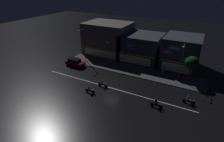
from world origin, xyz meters
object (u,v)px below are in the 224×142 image
parked_car_near_kerb (75,62)px  motorcycle_trailing_far (189,100)px  streetlamp_mid (182,60)px  motorcycle_lead (156,104)px  traffic_cone (156,84)px  pedestrian_on_sidewalk (163,71)px  streetlamp_west (83,43)px  motorcycle_following (103,84)px  motorcycle_opposite_lane (90,90)px

parked_car_near_kerb → motorcycle_trailing_far: parked_car_near_kerb is taller
streetlamp_mid → motorcycle_lead: (-1.49, -9.87, -3.67)m
traffic_cone → streetlamp_mid: bearing=48.7°
streetlamp_mid → motorcycle_lead: bearing=-98.6°
pedestrian_on_sidewalk → parked_car_near_kerb: pedestrian_on_sidewalk is taller
streetlamp_west → motorcycle_following: (9.61, -7.93, -3.89)m
streetlamp_west → motorcycle_opposite_lane: streetlamp_west is taller
motorcycle_opposite_lane → streetlamp_mid: bearing=-143.1°
pedestrian_on_sidewalk → motorcycle_lead: pedestrian_on_sidewalk is taller
pedestrian_on_sidewalk → traffic_cone: pedestrian_on_sidewalk is taller
pedestrian_on_sidewalk → motorcycle_lead: 10.64m
streetlamp_mid → parked_car_near_kerb: (-21.39, -3.79, -3.43)m
motorcycle_lead → traffic_cone: (-1.74, 6.19, -0.36)m
motorcycle_following → motorcycle_opposite_lane: 2.82m
streetlamp_west → streetlamp_mid: 21.05m
streetlamp_west → motorcycle_lead: size_ratio=3.94×
motorcycle_following → motorcycle_trailing_far: (14.02, 1.96, 0.00)m
parked_car_near_kerb → motorcycle_trailing_far: (23.98, -2.86, -0.24)m
parked_car_near_kerb → motorcycle_following: parked_car_near_kerb is taller
streetlamp_west → motorcycle_opposite_lane: bearing=-50.6°
pedestrian_on_sidewalk → motorcycle_following: size_ratio=0.99×
motorcycle_opposite_lane → streetlamp_west: bearing=-56.2°
parked_car_near_kerb → motorcycle_opposite_lane: 11.75m
streetlamp_mid → motorcycle_opposite_lane: 17.11m
streetlamp_west → motorcycle_lead: streetlamp_west is taller
motorcycle_lead → motorcycle_following: 10.02m
motorcycle_lead → motorcycle_opposite_lane: (-10.84, -1.41, 0.00)m
streetlamp_west → motorcycle_following: 13.06m
streetlamp_mid → motorcycle_trailing_far: 8.03m
streetlamp_west → motorcycle_trailing_far: size_ratio=3.94×
streetlamp_mid → motorcycle_opposite_lane: (-12.33, -11.28, -3.67)m
motorcycle_lead → motorcycle_trailing_far: size_ratio=1.00×
parked_car_near_kerb → traffic_cone: 18.16m
streetlamp_mid → pedestrian_on_sidewalk: 4.56m
streetlamp_mid → pedestrian_on_sidewalk: streetlamp_mid is taller
motorcycle_lead → pedestrian_on_sidewalk: bearing=-81.8°
parked_car_near_kerb → motorcycle_lead: 20.80m
motorcycle_opposite_lane → traffic_cone: motorcycle_opposite_lane is taller
streetlamp_west → streetlamp_mid: (21.04, 0.68, -0.23)m
motorcycle_lead → motorcycle_opposite_lane: 10.93m
motorcycle_lead → motorcycle_opposite_lane: same height
streetlamp_mid → traffic_cone: (-3.24, -3.69, -4.02)m
motorcycle_following → traffic_cone: motorcycle_following is taller
pedestrian_on_sidewalk → motorcycle_opposite_lane: (-9.25, -11.92, -0.38)m
streetlamp_west → motorcycle_lead: (19.54, -9.20, -3.89)m
streetlamp_mid → motorcycle_following: bearing=-143.0°
motorcycle_following → parked_car_near_kerb: bearing=-29.0°
motorcycle_following → traffic_cone: (8.19, 4.92, -0.36)m
streetlamp_mid → motorcycle_trailing_far: streetlamp_mid is taller
parked_car_near_kerb → traffic_cone: parked_car_near_kerb is taller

